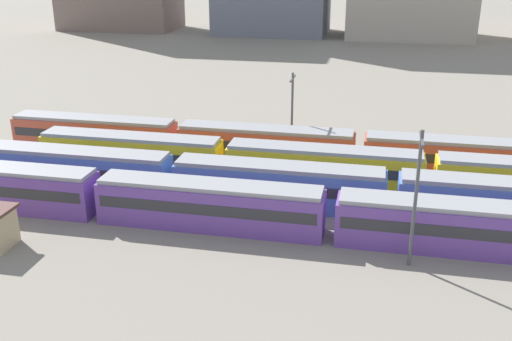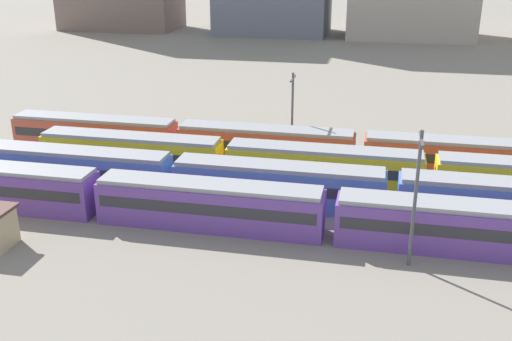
{
  "view_description": "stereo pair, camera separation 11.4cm",
  "coord_description": "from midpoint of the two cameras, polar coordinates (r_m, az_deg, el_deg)",
  "views": [
    {
      "loc": [
        23.81,
        -41.01,
        20.98
      ],
      "look_at": [
        13.51,
        7.8,
        2.04
      ],
      "focal_mm": 41.7,
      "sensor_mm": 36.0,
      "label": 1
    },
    {
      "loc": [
        23.92,
        -40.98,
        20.98
      ],
      "look_at": [
        13.51,
        7.8,
        2.04
      ],
      "focal_mm": 41.7,
      "sensor_mm": 36.0,
      "label": 2
    }
  ],
  "objects": [
    {
      "name": "train_track_2",
      "position": [
        55.01,
        6.43,
        0.36
      ],
      "size": [
        55.8,
        3.06,
        3.75
      ],
      "color": "yellow",
      "rests_on": "ground_plane"
    },
    {
      "name": "train_track_1",
      "position": [
        50.0,
        12.85,
        -2.19
      ],
      "size": [
        74.7,
        3.06,
        3.75
      ],
      "color": "#4C70BC",
      "rests_on": "ground_plane"
    },
    {
      "name": "ground_plane",
      "position": [
        58.23,
        -13.18,
        -0.9
      ],
      "size": [
        600.0,
        600.0,
        0.0
      ],
      "primitive_type": "plane",
      "color": "gray"
    },
    {
      "name": "catenary_pole_0",
      "position": [
        41.18,
        15.04,
        -2.07
      ],
      "size": [
        0.24,
        3.2,
        9.87
      ],
      "color": "#4C4C51",
      "rests_on": "ground_plane"
    },
    {
      "name": "catenary_pole_1",
      "position": [
        62.24,
        3.43,
        5.84
      ],
      "size": [
        0.24,
        3.2,
        8.85
      ],
      "color": "#4C4C51",
      "rests_on": "ground_plane"
    },
    {
      "name": "train_track_0",
      "position": [
        45.67,
        18.99,
        -5.11
      ],
      "size": [
        93.6,
        3.06,
        3.75
      ],
      "color": "#6B429E",
      "rests_on": "ground_plane"
    }
  ]
}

